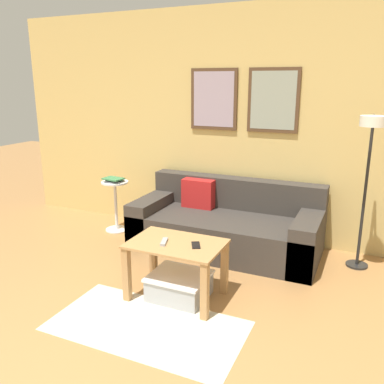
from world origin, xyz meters
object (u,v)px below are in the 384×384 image
couch (226,226)px  book_stack (114,180)px  storage_bin (179,286)px  coffee_table (176,255)px  side_table (116,201)px  cell_phone (196,245)px  remote_control (164,242)px  floor_lamp (369,156)px

couch → book_stack: bearing=-178.5°
couch → book_stack: (-1.40, -0.04, 0.38)m
storage_bin → coffee_table: bearing=179.3°
book_stack → side_table: bearing=98.6°
side_table → cell_phone: side_table is taller
coffee_table → cell_phone: cell_phone is taller
couch → side_table: (-1.40, -0.02, 0.11)m
storage_bin → book_stack: 1.86m
storage_bin → cell_phone: size_ratio=3.44×
storage_bin → cell_phone: 0.41m
book_stack → cell_phone: bearing=-35.5°
remote_control → coffee_table: bearing=9.7°
remote_control → cell_phone: (0.26, 0.05, -0.01)m
floor_lamp → remote_control: (-1.45, -1.14, -0.62)m
floor_lamp → side_table: (-2.73, 0.03, -0.76)m
book_stack → remote_control: 1.73m
side_table → book_stack: bearing=-81.4°
floor_lamp → side_table: floor_lamp is taller
book_stack → cell_phone: (1.54, -1.10, -0.14)m
coffee_table → storage_bin: (0.03, -0.00, -0.27)m
coffee_table → floor_lamp: bearing=38.9°
storage_bin → floor_lamp: bearing=39.4°
couch → coffee_table: (-0.03, -1.14, 0.12)m
couch → side_table: size_ratio=3.20×
couch → storage_bin: couch is taller
coffee_table → remote_control: bearing=-152.4°
floor_lamp → cell_phone: (-1.19, -1.09, -0.63)m
couch → remote_control: (-0.12, -1.19, 0.24)m
couch → remote_control: bearing=-95.7°
side_table → remote_control: side_table is taller
cell_phone → couch: bearing=69.7°
storage_bin → book_stack: bearing=141.6°
couch → storage_bin: size_ratio=4.07×
couch → storage_bin: (-0.01, -1.14, -0.15)m
floor_lamp → remote_control: 1.95m
coffee_table → remote_control: size_ratio=5.11×
couch → book_stack: 1.45m
cell_phone → book_stack: bearing=117.3°
couch → floor_lamp: bearing=-2.0°
floor_lamp → remote_control: floor_lamp is taller
storage_bin → remote_control: (-0.11, -0.05, 0.39)m
side_table → remote_control: size_ratio=4.08×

